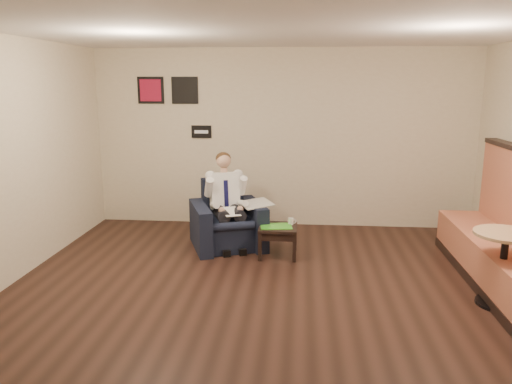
# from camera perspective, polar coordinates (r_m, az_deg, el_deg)

# --- Properties ---
(ground) EXTENTS (6.00, 6.00, 0.00)m
(ground) POSITION_cam_1_polar(r_m,az_deg,el_deg) (5.40, 1.63, -12.47)
(ground) COLOR black
(ground) RESTS_ON ground
(wall_back) EXTENTS (6.00, 0.02, 2.80)m
(wall_back) POSITION_cam_1_polar(r_m,az_deg,el_deg) (7.95, 3.06, 6.10)
(wall_back) COLOR beige
(wall_back) RESTS_ON ground
(wall_front) EXTENTS (6.00, 0.02, 2.80)m
(wall_front) POSITION_cam_1_polar(r_m,az_deg,el_deg) (2.11, -3.40, -12.14)
(wall_front) COLOR beige
(wall_front) RESTS_ON ground
(ceiling) EXTENTS (6.00, 6.00, 0.02)m
(ceiling) POSITION_cam_1_polar(r_m,az_deg,el_deg) (4.93, 1.84, 18.55)
(ceiling) COLOR white
(ceiling) RESTS_ON wall_back
(seating_sign) EXTENTS (0.32, 0.02, 0.20)m
(seating_sign) POSITION_cam_1_polar(r_m,az_deg,el_deg) (8.07, -6.26, 6.86)
(seating_sign) COLOR black
(seating_sign) RESTS_ON wall_back
(art_print_left) EXTENTS (0.42, 0.03, 0.42)m
(art_print_left) POSITION_cam_1_polar(r_m,az_deg,el_deg) (8.23, -11.94, 11.31)
(art_print_left) COLOR #AA1437
(art_print_left) RESTS_ON wall_back
(art_print_right) EXTENTS (0.42, 0.03, 0.42)m
(art_print_right) POSITION_cam_1_polar(r_m,az_deg,el_deg) (8.09, -8.14, 11.43)
(art_print_right) COLOR black
(art_print_right) RESTS_ON wall_back
(armchair) EXTENTS (1.22, 1.22, 0.92)m
(armchair) POSITION_cam_1_polar(r_m,az_deg,el_deg) (6.99, -3.26, -2.64)
(armchair) COLOR black
(armchair) RESTS_ON ground
(seated_man) EXTENTS (0.87, 1.05, 1.26)m
(seated_man) POSITION_cam_1_polar(r_m,az_deg,el_deg) (6.84, -3.07, -1.52)
(seated_man) COLOR white
(seated_man) RESTS_ON armchair
(lap_papers) EXTENTS (0.31, 0.36, 0.01)m
(lap_papers) POSITION_cam_1_polar(r_m,az_deg,el_deg) (6.76, -2.88, -2.25)
(lap_papers) COLOR white
(lap_papers) RESTS_ON seated_man
(newspaper) EXTENTS (0.56, 0.62, 0.01)m
(newspaper) POSITION_cam_1_polar(r_m,az_deg,el_deg) (6.95, -0.01, -1.31)
(newspaper) COLOR silver
(newspaper) RESTS_ON armchair
(side_table) EXTENTS (0.50, 0.50, 0.41)m
(side_table) POSITION_cam_1_polar(r_m,az_deg,el_deg) (6.69, 2.53, -5.61)
(side_table) COLOR black
(side_table) RESTS_ON ground
(green_folder) EXTENTS (0.44, 0.34, 0.01)m
(green_folder) POSITION_cam_1_polar(r_m,az_deg,el_deg) (6.61, 2.31, -3.92)
(green_folder) COLOR green
(green_folder) RESTS_ON side_table
(coffee_mug) EXTENTS (0.07, 0.07, 0.09)m
(coffee_mug) POSITION_cam_1_polar(r_m,az_deg,el_deg) (6.72, 4.00, -3.35)
(coffee_mug) COLOR white
(coffee_mug) RESTS_ON side_table
(smartphone) EXTENTS (0.14, 0.09, 0.01)m
(smartphone) POSITION_cam_1_polar(r_m,az_deg,el_deg) (6.76, 3.00, -3.56)
(smartphone) COLOR black
(smartphone) RESTS_ON side_table
(banquette) EXTENTS (0.70, 2.95, 1.51)m
(banquette) POSITION_cam_1_polar(r_m,az_deg,el_deg) (6.20, 26.80, -3.14)
(banquette) COLOR #B26244
(banquette) RESTS_ON ground
(cafe_table) EXTENTS (0.76, 0.76, 0.79)m
(cafe_table) POSITION_cam_1_polar(r_m,az_deg,el_deg) (5.78, 26.34, -7.91)
(cafe_table) COLOR tan
(cafe_table) RESTS_ON ground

